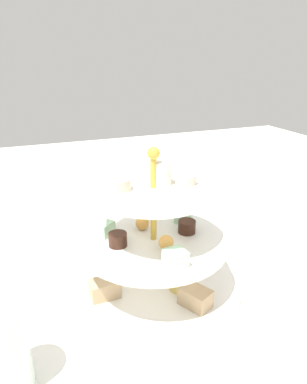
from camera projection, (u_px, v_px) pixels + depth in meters
The scene contains 5 objects.
ground_plane at pixel (154, 289), 0.63m from camera, with size 2.40×2.40×0.00m, color silver.
tiered_serving_stand at pixel (154, 252), 0.60m from camera, with size 0.30×0.30×0.26m.
water_glass_tall_right at pixel (0, 354), 0.42m from camera, with size 0.07×0.07×0.11m, color silver.
water_glass_short_left at pixel (300, 260), 0.65m from camera, with size 0.06×0.06×0.07m, color silver.
butter_knife_left at pixel (32, 241), 0.79m from camera, with size 0.17×0.01×0.00m, color silver.
Camera 1 is at (-0.19, -0.49, 0.39)m, focal length 33.32 mm.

